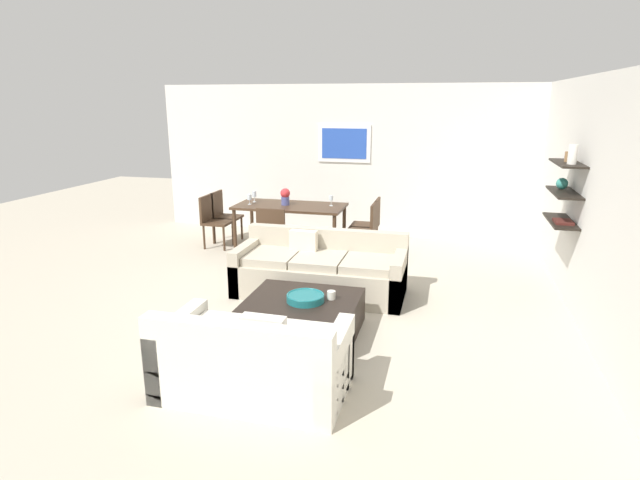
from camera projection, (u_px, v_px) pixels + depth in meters
name	position (u px, v px, depth m)	size (l,w,h in m)	color
ground_plane	(315.00, 302.00, 6.39)	(18.00, 18.00, 0.00)	#BCB29E
back_wall_unit	(381.00, 162.00, 9.27)	(8.40, 0.09, 2.70)	silver
right_wall_shelf_unit	(585.00, 197.00, 5.88)	(0.34, 8.20, 2.70)	silver
sofa_beige	(320.00, 272.00, 6.63)	(2.15, 0.90, 0.78)	#B2A893
loveseat_white	(253.00, 361.00, 4.36)	(1.56, 0.90, 0.78)	silver
coffee_table	(302.00, 317.00, 5.50)	(1.18, 1.07, 0.38)	black
decorative_bowl	(305.00, 297.00, 5.41)	(0.40, 0.40, 0.08)	#19666B
candle_jar	(331.00, 295.00, 5.47)	(0.09, 0.09, 0.09)	silver
dining_table	(290.00, 209.00, 8.52)	(1.79, 0.88, 0.75)	#422D1E
dining_chair_right_far	(370.00, 221.00, 8.44)	(0.44, 0.44, 0.88)	#422D1E
dining_chair_right_near	(366.00, 227.00, 8.07)	(0.44, 0.44, 0.88)	#422D1E
dining_chair_foot	(273.00, 232.00, 7.78)	(0.44, 0.44, 0.88)	#422D1E
dining_chair_left_far	(223.00, 213.00, 9.06)	(0.44, 0.44, 0.88)	#422D1E
dining_chair_left_near	(213.00, 218.00, 8.69)	(0.44, 0.44, 0.88)	#422D1E
wine_glass_left_near	(249.00, 197.00, 8.53)	(0.07, 0.07, 0.17)	silver
wine_glass_right_far	(331.00, 199.00, 8.41)	(0.06, 0.06, 0.17)	silver
wine_glass_left_far	(254.00, 194.00, 8.73)	(0.07, 0.07, 0.19)	silver
centerpiece_vase	(285.00, 196.00, 8.48)	(0.16, 0.16, 0.28)	#4C518C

